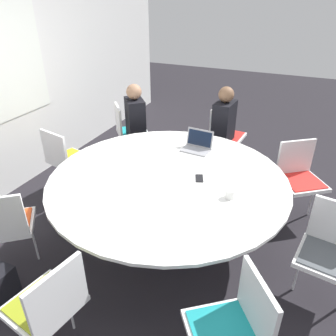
{
  "coord_description": "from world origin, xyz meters",
  "views": [
    {
      "loc": [
        -2.46,
        -1.09,
        2.32
      ],
      "look_at": [
        0.0,
        0.0,
        0.82
      ],
      "focal_mm": 35.0,
      "sensor_mm": 36.0,
      "label": 1
    }
  ],
  "objects_px": {
    "chair_5": "(234,325)",
    "cell_phone": "(199,178)",
    "chair_2": "(65,156)",
    "chair_6": "(331,247)",
    "person_0": "(225,125)",
    "coffee_cup": "(230,194)",
    "chair_4": "(49,302)",
    "person_1": "(137,121)",
    "laptop": "(198,145)",
    "chair_0": "(224,131)",
    "chair_3": "(5,223)",
    "chair_7": "(299,174)",
    "chair_1": "(128,128)"
  },
  "relations": [
    {
      "from": "chair_5",
      "to": "cell_phone",
      "type": "distance_m",
      "value": 1.42
    },
    {
      "from": "chair_2",
      "to": "chair_6",
      "type": "xyz_separation_m",
      "value": [
        -0.42,
        -2.94,
        0.0
      ]
    },
    {
      "from": "person_0",
      "to": "coffee_cup",
      "type": "bearing_deg",
      "value": 21.15
    },
    {
      "from": "chair_4",
      "to": "chair_6",
      "type": "relative_size",
      "value": 1.0
    },
    {
      "from": "person_1",
      "to": "laptop",
      "type": "bearing_deg",
      "value": 24.26
    },
    {
      "from": "chair_6",
      "to": "person_0",
      "type": "xyz_separation_m",
      "value": [
        1.71,
        1.33,
        0.19
      ]
    },
    {
      "from": "chair_0",
      "to": "chair_5",
      "type": "bearing_deg",
      "value": 21.15
    },
    {
      "from": "person_1",
      "to": "chair_2",
      "type": "bearing_deg",
      "value": -67.31
    },
    {
      "from": "chair_3",
      "to": "chair_7",
      "type": "xyz_separation_m",
      "value": [
        1.92,
        -2.26,
        0.0
      ]
    },
    {
      "from": "chair_5",
      "to": "coffee_cup",
      "type": "height_order",
      "value": "chair_5"
    },
    {
      "from": "person_0",
      "to": "chair_1",
      "type": "bearing_deg",
      "value": -75.99
    },
    {
      "from": "chair_6",
      "to": "cell_phone",
      "type": "xyz_separation_m",
      "value": [
        0.27,
        1.19,
        0.2
      ]
    },
    {
      "from": "chair_0",
      "to": "chair_1",
      "type": "distance_m",
      "value": 1.37
    },
    {
      "from": "chair_4",
      "to": "cell_phone",
      "type": "height_order",
      "value": "chair_4"
    },
    {
      "from": "chair_3",
      "to": "chair_5",
      "type": "distance_m",
      "value": 2.06
    },
    {
      "from": "chair_1",
      "to": "chair_5",
      "type": "xyz_separation_m",
      "value": [
        -2.46,
        -2.15,
        0.0
      ]
    },
    {
      "from": "chair_7",
      "to": "chair_2",
      "type": "bearing_deg",
      "value": -21.65
    },
    {
      "from": "chair_7",
      "to": "person_0",
      "type": "xyz_separation_m",
      "value": [
        0.61,
        1.02,
        0.19
      ]
    },
    {
      "from": "laptop",
      "to": "chair_2",
      "type": "bearing_deg",
      "value": -159.15
    },
    {
      "from": "chair_0",
      "to": "chair_6",
      "type": "bearing_deg",
      "value": 40.16
    },
    {
      "from": "chair_6",
      "to": "coffee_cup",
      "type": "distance_m",
      "value": 0.88
    },
    {
      "from": "laptop",
      "to": "cell_phone",
      "type": "distance_m",
      "value": 0.64
    },
    {
      "from": "chair_6",
      "to": "chair_7",
      "type": "xyz_separation_m",
      "value": [
        1.11,
        0.32,
        0.0
      ]
    },
    {
      "from": "chair_6",
      "to": "chair_2",
      "type": "bearing_deg",
      "value": 1.16
    },
    {
      "from": "chair_0",
      "to": "chair_4",
      "type": "relative_size",
      "value": 1.0
    },
    {
      "from": "chair_4",
      "to": "cell_phone",
      "type": "xyz_separation_m",
      "value": [
        1.57,
        -0.48,
        0.2
      ]
    },
    {
      "from": "chair_5",
      "to": "laptop",
      "type": "relative_size",
      "value": 2.71
    },
    {
      "from": "chair_7",
      "to": "person_1",
      "type": "height_order",
      "value": "person_1"
    },
    {
      "from": "chair_7",
      "to": "person_0",
      "type": "distance_m",
      "value": 1.2
    },
    {
      "from": "chair_2",
      "to": "person_0",
      "type": "distance_m",
      "value": 2.07
    },
    {
      "from": "chair_2",
      "to": "coffee_cup",
      "type": "height_order",
      "value": "chair_2"
    },
    {
      "from": "laptop",
      "to": "chair_1",
      "type": "bearing_deg",
      "value": 158.35
    },
    {
      "from": "person_0",
      "to": "chair_4",
      "type": "bearing_deg",
      "value": -1.77
    },
    {
      "from": "chair_1",
      "to": "chair_4",
      "type": "xyz_separation_m",
      "value": [
        -2.79,
        -1.01,
        0.0
      ]
    },
    {
      "from": "chair_6",
      "to": "laptop",
      "type": "xyz_separation_m",
      "value": [
        0.87,
        1.42,
        0.25
      ]
    },
    {
      "from": "chair_5",
      "to": "person_1",
      "type": "xyz_separation_m",
      "value": [
        2.33,
        1.93,
        0.19
      ]
    },
    {
      "from": "person_0",
      "to": "cell_phone",
      "type": "bearing_deg",
      "value": 10.34
    },
    {
      "from": "chair_6",
      "to": "person_1",
      "type": "height_order",
      "value": "person_1"
    },
    {
      "from": "chair_1",
      "to": "chair_5",
      "type": "relative_size",
      "value": 1.0
    },
    {
      "from": "chair_1",
      "to": "chair_3",
      "type": "height_order",
      "value": "same"
    },
    {
      "from": "chair_4",
      "to": "person_0",
      "type": "distance_m",
      "value": 3.03
    },
    {
      "from": "chair_1",
      "to": "person_1",
      "type": "distance_m",
      "value": 0.32
    },
    {
      "from": "person_1",
      "to": "chair_1",
      "type": "bearing_deg",
      "value": -160.89
    },
    {
      "from": "person_1",
      "to": "laptop",
      "type": "relative_size",
      "value": 3.8
    },
    {
      "from": "cell_phone",
      "to": "chair_7",
      "type": "bearing_deg",
      "value": -46.18
    },
    {
      "from": "coffee_cup",
      "to": "chair_0",
      "type": "bearing_deg",
      "value": 16.23
    },
    {
      "from": "chair_3",
      "to": "chair_6",
      "type": "height_order",
      "value": "same"
    },
    {
      "from": "chair_2",
      "to": "chair_4",
      "type": "height_order",
      "value": "same"
    },
    {
      "from": "chair_3",
      "to": "chair_6",
      "type": "relative_size",
      "value": 1.0
    },
    {
      "from": "chair_7",
      "to": "chair_0",
      "type": "bearing_deg",
      "value": -74.52
    }
  ]
}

